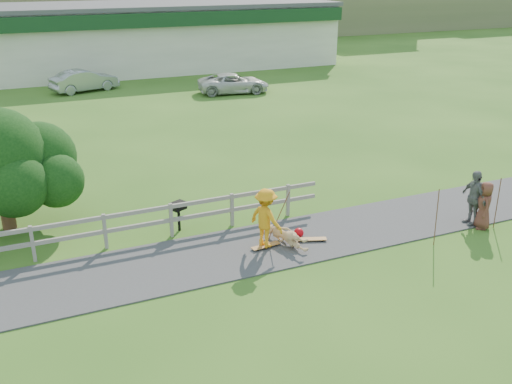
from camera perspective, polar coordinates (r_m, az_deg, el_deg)
ground at (r=15.75m, az=2.04°, el=-8.00°), size 260.00×260.00×0.00m
path at (r=16.94m, az=-0.15°, el=-5.65°), size 34.00×3.00×0.04m
fence at (r=17.19m, az=-16.94°, el=-3.63°), size 15.05×0.10×1.10m
strip_mall at (r=48.58m, az=-12.06°, el=15.00°), size 32.50×10.75×5.10m
skater_rider at (r=16.57m, az=1.00°, el=-2.93°), size 1.07×1.32×1.79m
skater_fallen at (r=17.04m, az=3.06°, el=-4.46°), size 1.67×0.84×0.59m
spectator_b at (r=19.44m, az=20.95°, el=-0.55°), size 0.56×1.12×1.84m
spectator_c at (r=19.34m, az=21.87°, el=-1.25°), size 0.80×0.90×1.55m
car_silver at (r=40.32m, az=-16.79°, el=10.62°), size 4.66×2.78×1.45m
car_white at (r=38.18m, az=-2.26°, el=10.81°), size 4.93×2.88×1.29m
tree at (r=19.33m, az=-24.03°, el=0.75°), size 4.72×4.72×3.02m
bbq at (r=18.05m, az=-7.73°, el=-2.44°), size 0.55×0.49×0.96m
longboard_rider at (r=16.94m, az=0.98°, el=-5.53°), size 0.93×0.33×0.10m
longboard_fallen at (r=17.42m, az=5.56°, el=-4.84°), size 0.94×0.52×0.10m
helmet at (r=17.64m, az=4.29°, el=-4.07°), size 0.31×0.31×0.31m
pole_rider at (r=17.16m, az=2.27°, el=-2.27°), size 0.03×0.03×1.67m
pole_spec_left at (r=17.60m, az=17.59°, el=-2.45°), size 0.03×0.03×1.81m
pole_spec_right at (r=19.45m, az=22.98°, el=-1.06°), size 0.03×0.03×1.70m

